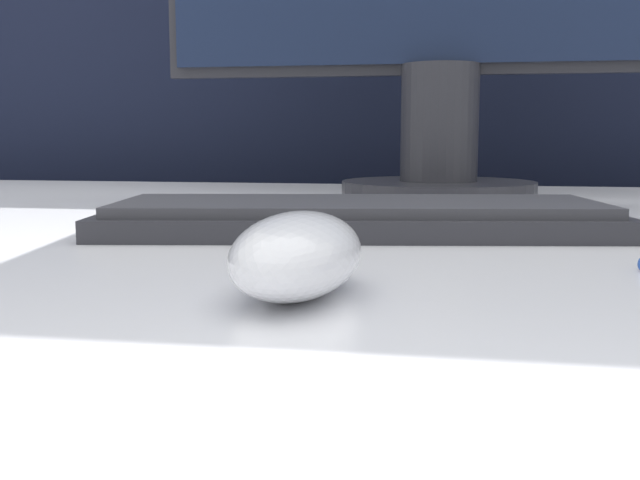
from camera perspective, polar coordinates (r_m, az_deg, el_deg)
partition_panel at (r=1.27m, az=10.10°, el=0.01°), size 5.00×0.03×1.22m
computer_mouse_near at (r=0.34m, az=-1.00°, el=-1.11°), size 0.06×0.12×0.04m
keyboard at (r=0.57m, az=3.33°, el=1.76°), size 0.40×0.20×0.02m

